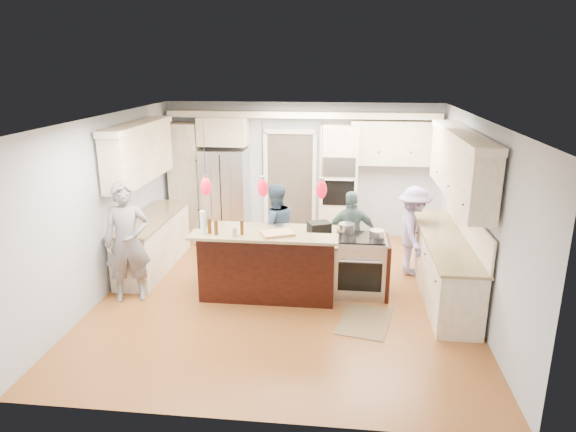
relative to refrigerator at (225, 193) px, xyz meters
name	(u,v)px	position (x,y,z in m)	size (l,w,h in m)	color
ground_plane	(285,293)	(1.55, -2.64, -0.90)	(6.00, 6.00, 0.00)	#A55C2D
room_shell	(285,179)	(1.55, -2.64, 0.92)	(5.54, 6.04, 2.72)	#B2BCC6
refrigerator	(225,193)	(0.00, 0.00, 0.00)	(0.90, 0.70, 1.80)	#B7B7BC
oven_column	(339,184)	(2.30, 0.03, 0.25)	(0.72, 0.69, 2.30)	#FEF2CE
back_upper_cabinets	(264,155)	(0.80, 0.12, 0.77)	(5.30, 0.61, 2.54)	#FEF2CE
right_counter_run	(449,228)	(3.99, -2.34, 0.16)	(0.64, 3.10, 2.51)	#FEF2CE
left_cabinets	(148,209)	(-0.89, -1.84, 0.16)	(0.64, 2.30, 2.51)	#FEF2CE
kitchen_island	(270,262)	(1.30, -2.57, -0.41)	(2.10, 1.46, 1.12)	black
island_range	(361,265)	(2.71, -2.49, -0.44)	(0.82, 0.71, 0.92)	#B7B7BC
pendant_lights	(263,188)	(1.30, -3.15, 0.90)	(1.75, 0.15, 1.03)	black
person_bar_end	(127,242)	(-0.74, -3.09, 0.01)	(0.66, 0.43, 1.82)	slate
person_far_left	(275,229)	(1.27, -1.79, -0.13)	(0.75, 0.58, 1.54)	#324661
person_far_right	(351,234)	(2.55, -1.79, -0.18)	(0.85, 0.35, 1.45)	#4A6766
person_range_side	(413,231)	(3.57, -1.61, -0.15)	(0.97, 0.56, 1.51)	#9080AD
floor_rug	(365,321)	(2.75, -3.43, -0.89)	(0.65, 0.96, 0.01)	olive
water_bottle	(203,223)	(0.45, -3.20, 0.39)	(0.08, 0.08, 0.34)	silver
beer_bottle_a	(209,226)	(0.53, -3.17, 0.33)	(0.05, 0.05, 0.22)	#45260C
beer_bottle_b	(216,228)	(0.64, -3.22, 0.33)	(0.05, 0.05, 0.21)	#45260C
beer_bottle_c	(242,227)	(0.99, -3.16, 0.32)	(0.05, 0.05, 0.21)	#45260C
drink_can	(235,233)	(0.92, -3.29, 0.28)	(0.07, 0.07, 0.13)	#B7B7BC
cutting_board	(278,233)	(1.49, -3.11, 0.24)	(0.44, 0.31, 0.03)	tan
pot_large	(347,228)	(2.47, -2.30, 0.09)	(0.24, 0.24, 0.14)	#B7B7BC
pot_small	(377,234)	(2.92, -2.48, 0.07)	(0.22, 0.22, 0.11)	#B7B7BC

